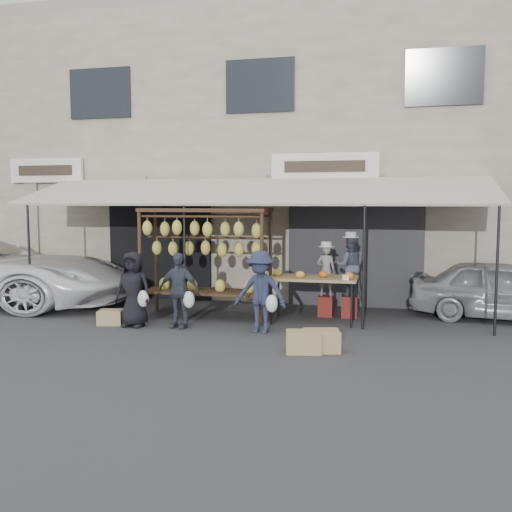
{
  "coord_description": "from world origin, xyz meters",
  "views": [
    {
      "loc": [
        2.97,
        -9.46,
        2.36
      ],
      "look_at": [
        0.4,
        1.4,
        1.3
      ],
      "focal_mm": 40.0,
      "sensor_mm": 36.0,
      "label": 1
    }
  ],
  "objects_px": {
    "customer_left": "(133,289)",
    "crate_near_a": "(303,342)",
    "customer_right": "(260,292)",
    "sedan": "(503,290)",
    "banana_rack": "(205,242)",
    "vendor_left": "(326,271)",
    "vendor_right": "(350,266)",
    "customer_mid": "(179,290)",
    "crate_near_b": "(322,341)",
    "produce_table": "(313,279)",
    "crate_far": "(111,317)"
  },
  "relations": [
    {
      "from": "crate_far",
      "to": "sedan",
      "type": "height_order",
      "value": "sedan"
    },
    {
      "from": "vendor_left",
      "to": "vendor_right",
      "type": "xyz_separation_m",
      "value": [
        0.49,
        -0.01,
        0.11
      ]
    },
    {
      "from": "produce_table",
      "to": "crate_near_b",
      "type": "bearing_deg",
      "value": -78.72
    },
    {
      "from": "vendor_left",
      "to": "crate_far",
      "type": "height_order",
      "value": "vendor_left"
    },
    {
      "from": "customer_right",
      "to": "sedan",
      "type": "bearing_deg",
      "value": 30.85
    },
    {
      "from": "customer_right",
      "to": "sedan",
      "type": "height_order",
      "value": "customer_right"
    },
    {
      "from": "crate_far",
      "to": "produce_table",
      "type": "bearing_deg",
      "value": 16.22
    },
    {
      "from": "vendor_left",
      "to": "banana_rack",
      "type": "bearing_deg",
      "value": 23.65
    },
    {
      "from": "produce_table",
      "to": "sedan",
      "type": "xyz_separation_m",
      "value": [
        3.67,
        1.09,
        -0.26
      ]
    },
    {
      "from": "vendor_right",
      "to": "crate_near_b",
      "type": "distance_m",
      "value": 2.93
    },
    {
      "from": "banana_rack",
      "to": "crate_near_b",
      "type": "height_order",
      "value": "banana_rack"
    },
    {
      "from": "crate_near_b",
      "to": "crate_far",
      "type": "relative_size",
      "value": 1.21
    },
    {
      "from": "customer_right",
      "to": "crate_near_a",
      "type": "xyz_separation_m",
      "value": [
        0.97,
        -1.18,
        -0.58
      ]
    },
    {
      "from": "customer_left",
      "to": "crate_near_a",
      "type": "distance_m",
      "value": 3.64
    },
    {
      "from": "crate_far",
      "to": "crate_near_b",
      "type": "bearing_deg",
      "value": -13.85
    },
    {
      "from": "vendor_right",
      "to": "customer_right",
      "type": "relative_size",
      "value": 0.83
    },
    {
      "from": "sedan",
      "to": "crate_near_a",
      "type": "bearing_deg",
      "value": 142.6
    },
    {
      "from": "vendor_left",
      "to": "customer_mid",
      "type": "relative_size",
      "value": 0.75
    },
    {
      "from": "produce_table",
      "to": "vendor_right",
      "type": "bearing_deg",
      "value": 44.01
    },
    {
      "from": "vendor_right",
      "to": "crate_near_a",
      "type": "xyz_separation_m",
      "value": [
        -0.51,
        -2.92,
        -0.9
      ]
    },
    {
      "from": "vendor_left",
      "to": "sedan",
      "type": "xyz_separation_m",
      "value": [
        3.49,
        0.43,
        -0.34
      ]
    },
    {
      "from": "vendor_right",
      "to": "sedan",
      "type": "height_order",
      "value": "vendor_right"
    },
    {
      "from": "banana_rack",
      "to": "produce_table",
      "type": "bearing_deg",
      "value": 4.52
    },
    {
      "from": "produce_table",
      "to": "crate_near_b",
      "type": "distance_m",
      "value": 2.29
    },
    {
      "from": "crate_near_a",
      "to": "crate_far",
      "type": "height_order",
      "value": "crate_near_a"
    },
    {
      "from": "banana_rack",
      "to": "vendor_right",
      "type": "xyz_separation_m",
      "value": [
        2.83,
        0.82,
        -0.51
      ]
    },
    {
      "from": "produce_table",
      "to": "customer_right",
      "type": "distance_m",
      "value": 1.37
    },
    {
      "from": "customer_left",
      "to": "crate_near_a",
      "type": "xyz_separation_m",
      "value": [
        3.42,
        -1.11,
        -0.55
      ]
    },
    {
      "from": "customer_left",
      "to": "banana_rack",
      "type": "bearing_deg",
      "value": 44.28
    },
    {
      "from": "vendor_left",
      "to": "customer_mid",
      "type": "bearing_deg",
      "value": 37.77
    },
    {
      "from": "vendor_right",
      "to": "customer_mid",
      "type": "bearing_deg",
      "value": 23.62
    },
    {
      "from": "banana_rack",
      "to": "crate_near_a",
      "type": "height_order",
      "value": "banana_rack"
    },
    {
      "from": "banana_rack",
      "to": "vendor_left",
      "type": "xyz_separation_m",
      "value": [
        2.34,
        0.83,
        -0.62
      ]
    },
    {
      "from": "crate_far",
      "to": "customer_mid",
      "type": "bearing_deg",
      "value": 2.01
    },
    {
      "from": "crate_far",
      "to": "vendor_right",
      "type": "bearing_deg",
      "value": 21.4
    },
    {
      "from": "vendor_left",
      "to": "customer_mid",
      "type": "height_order",
      "value": "vendor_left"
    },
    {
      "from": "produce_table",
      "to": "customer_left",
      "type": "bearing_deg",
      "value": -160.48
    },
    {
      "from": "crate_far",
      "to": "sedan",
      "type": "distance_m",
      "value": 7.78
    },
    {
      "from": "customer_mid",
      "to": "crate_near_b",
      "type": "distance_m",
      "value": 3.07
    },
    {
      "from": "produce_table",
      "to": "customer_left",
      "type": "xyz_separation_m",
      "value": [
        -3.27,
        -1.16,
        -0.15
      ]
    },
    {
      "from": "banana_rack",
      "to": "sedan",
      "type": "bearing_deg",
      "value": 12.2
    },
    {
      "from": "vendor_right",
      "to": "customer_left",
      "type": "relative_size",
      "value": 0.87
    },
    {
      "from": "customer_left",
      "to": "vendor_left",
      "type": "bearing_deg",
      "value": 30.19
    },
    {
      "from": "banana_rack",
      "to": "customer_mid",
      "type": "distance_m",
      "value": 1.25
    },
    {
      "from": "customer_left",
      "to": "crate_near_a",
      "type": "relative_size",
      "value": 2.61
    },
    {
      "from": "produce_table",
      "to": "crate_far",
      "type": "bearing_deg",
      "value": -163.78
    },
    {
      "from": "customer_left",
      "to": "crate_far",
      "type": "bearing_deg",
      "value": 176.12
    },
    {
      "from": "crate_near_a",
      "to": "vendor_left",
      "type": "bearing_deg",
      "value": 89.59
    },
    {
      "from": "customer_right",
      "to": "crate_near_a",
      "type": "bearing_deg",
      "value": -45.76
    },
    {
      "from": "banana_rack",
      "to": "customer_left",
      "type": "height_order",
      "value": "banana_rack"
    }
  ]
}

